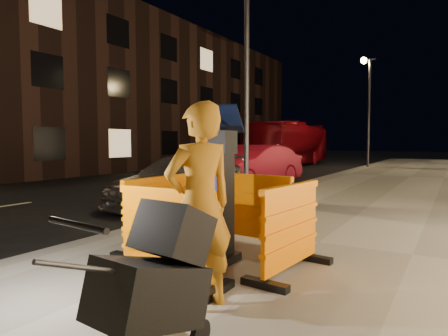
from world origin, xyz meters
The scene contains 15 objects.
ground_plane centered at (0.00, 0.00, 0.00)m, with size 120.00×120.00×0.00m, color black.
sidewalk centered at (3.00, 0.00, 0.07)m, with size 6.00×60.00×0.15m, color gray.
kerb centered at (0.00, 0.00, 0.07)m, with size 0.30×60.00×0.15m, color slate.
parking_kiosk centered at (2.19, -1.50, 1.04)m, with size 0.56×0.56×1.79m, color black.
barrier_front centered at (2.19, -2.45, 0.65)m, with size 1.28×0.53×1.00m, color orange.
barrier_back centered at (2.19, -0.55, 0.65)m, with size 1.28×0.53×1.00m, color orange.
barrier_kerbside centered at (1.24, -1.50, 0.65)m, with size 1.28×0.53×1.00m, color orange.
barrier_bldgside centered at (3.14, -1.50, 0.65)m, with size 1.28×0.53×1.00m, color orange.
car_silver centered at (-1.34, 2.40, 0.00)m, with size 1.74×4.27×1.24m, color #B5B5BA.
car_red centered at (-1.65, 7.19, 0.00)m, with size 1.57×4.49×1.48m, color #AC132B.
bus_doubledecker centered at (-4.90, 19.13, 0.00)m, with size 2.37×10.12×2.82m, color maroon.
man centered at (2.77, -2.75, 1.06)m, with size 0.66×0.44×1.82m, color #9B6215.
stroller centered at (2.97, -3.65, 0.66)m, with size 0.53×0.82×1.03m, color black.
street_lamp_mid centered at (0.25, 3.00, 3.15)m, with size 0.12×0.12×6.00m, color #3F3F44.
street_lamp_far centered at (0.25, 18.00, 3.15)m, with size 0.12×0.12×6.00m, color #3F3F44.
Camera 1 is at (4.72, -5.63, 1.63)m, focal length 32.00 mm.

